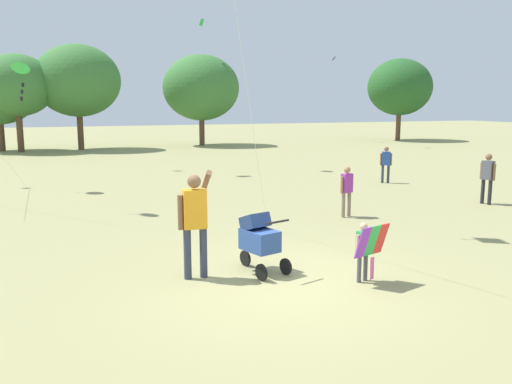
{
  "coord_description": "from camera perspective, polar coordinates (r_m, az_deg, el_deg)",
  "views": [
    {
      "loc": [
        -3.34,
        -7.35,
        2.87
      ],
      "look_at": [
        -0.0,
        1.23,
        1.3
      ],
      "focal_mm": 37.02,
      "sensor_mm": 36.0,
      "label": 1
    }
  ],
  "objects": [
    {
      "name": "child_with_butterfly_kite",
      "position": [
        8.64,
        11.71,
        -5.72
      ],
      "size": [
        0.66,
        0.44,
        0.98
      ],
      "color": "#4C4C51",
      "rests_on": "ground"
    },
    {
      "name": "treeline_distant",
      "position": [
        34.71,
        -12.84,
        10.99
      ],
      "size": [
        41.26,
        5.35,
        6.34
      ],
      "color": "brown",
      "rests_on": "ground"
    },
    {
      "name": "person_red_shirt",
      "position": [
        13.45,
        9.77,
        0.49
      ],
      "size": [
        0.4,
        0.23,
        1.29
      ],
      "color": "#7F705B",
      "rests_on": "ground"
    },
    {
      "name": "person_adult_flyer",
      "position": [
        8.62,
        -6.64,
        -2.64
      ],
      "size": [
        0.58,
        0.52,
        1.8
      ],
      "color": "#33384C",
      "rests_on": "ground"
    },
    {
      "name": "kite_green_novelty",
      "position": [
        18.78,
        -24.17,
        11.95
      ],
      "size": [
        2.22,
        3.98,
        4.15
      ],
      "color": "green",
      "rests_on": "ground"
    },
    {
      "name": "person_sitting_far",
      "position": [
        16.32,
        23.74,
        1.74
      ],
      "size": [
        0.26,
        0.45,
        1.44
      ],
      "color": "#232328",
      "rests_on": "ground"
    },
    {
      "name": "stroller",
      "position": [
        8.99,
        0.32,
        -4.91
      ],
      "size": [
        0.71,
        1.12,
        1.03
      ],
      "color": "black",
      "rests_on": "ground"
    },
    {
      "name": "ground_plane",
      "position": [
        8.56,
        3.05,
        -9.91
      ],
      "size": [
        120.0,
        120.0,
        0.0
      ],
      "primitive_type": "plane",
      "color": "#938E5B"
    },
    {
      "name": "person_couple_left",
      "position": [
        19.5,
        13.86,
        3.21
      ],
      "size": [
        0.38,
        0.29,
        1.31
      ],
      "color": "#33384C",
      "rests_on": "ground"
    }
  ]
}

